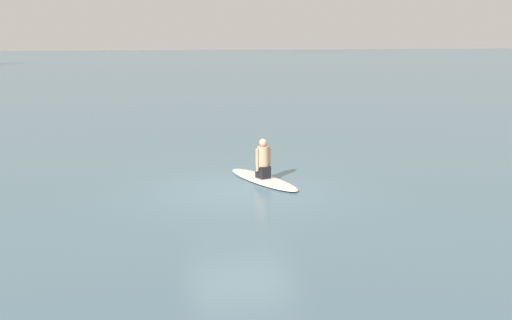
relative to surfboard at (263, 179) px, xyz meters
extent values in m
plane|color=slate|center=(-0.79, -0.72, -0.04)|extent=(400.00, 400.00, 0.00)
ellipsoid|color=silver|center=(0.00, 0.00, 0.00)|extent=(1.49, 3.03, 0.08)
cube|color=black|center=(0.00, 0.00, 0.20)|extent=(0.35, 0.40, 0.32)
cylinder|color=tan|center=(0.00, 0.00, 0.60)|extent=(0.36, 0.36, 0.53)
sphere|color=tan|center=(0.00, 0.00, 0.96)|extent=(0.21, 0.21, 0.21)
cylinder|color=tan|center=(0.17, 0.05, 0.53)|extent=(0.10, 0.10, 0.58)
cylinder|color=tan|center=(-0.17, -0.05, 0.53)|extent=(0.10, 0.10, 0.58)
camera|label=1|loc=(-4.35, -14.03, 3.52)|focal=41.16mm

